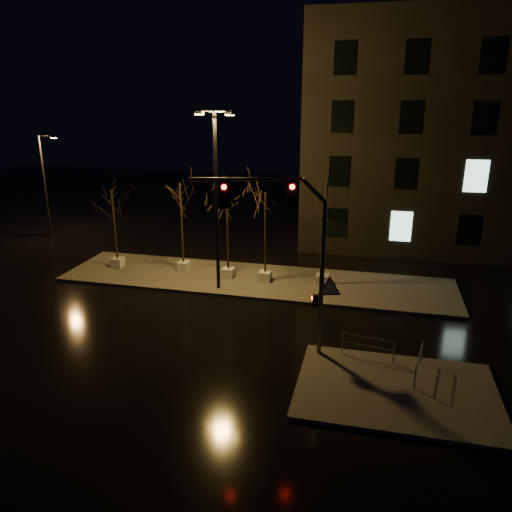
# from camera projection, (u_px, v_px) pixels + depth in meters

# --- Properties ---
(ground) EXTENTS (90.00, 90.00, 0.00)m
(ground) POSITION_uv_depth(u_px,v_px,m) (223.00, 328.00, 22.66)
(ground) COLOR black
(ground) RESTS_ON ground
(median) EXTENTS (22.00, 5.00, 0.15)m
(median) POSITION_uv_depth(u_px,v_px,m) (255.00, 280.00, 28.19)
(median) COLOR #484540
(median) RESTS_ON ground
(sidewalk_corner) EXTENTS (7.00, 5.00, 0.15)m
(sidewalk_corner) POSITION_uv_depth(u_px,v_px,m) (396.00, 390.00, 17.73)
(sidewalk_corner) COLOR #484540
(sidewalk_corner) RESTS_ON ground
(building) EXTENTS (25.00, 12.00, 15.00)m
(building) POSITION_uv_depth(u_px,v_px,m) (496.00, 134.00, 33.85)
(building) COLOR black
(building) RESTS_ON ground
(tree_0) EXTENTS (1.80, 1.80, 4.85)m
(tree_0) POSITION_uv_depth(u_px,v_px,m) (113.00, 207.00, 29.05)
(tree_0) COLOR beige
(tree_0) RESTS_ON median
(tree_1) EXTENTS (1.80, 1.80, 5.34)m
(tree_1) POSITION_uv_depth(u_px,v_px,m) (181.00, 203.00, 28.28)
(tree_1) COLOR beige
(tree_1) RESTS_ON median
(tree_2) EXTENTS (1.80, 1.80, 5.29)m
(tree_2) POSITION_uv_depth(u_px,v_px,m) (227.00, 208.00, 27.19)
(tree_2) COLOR beige
(tree_2) RESTS_ON median
(tree_3) EXTENTS (1.80, 1.80, 5.15)m
(tree_3) POSITION_uv_depth(u_px,v_px,m) (265.00, 213.00, 26.71)
(tree_3) COLOR beige
(tree_3) RESTS_ON median
(tree_4) EXTENTS (1.80, 1.80, 6.03)m
(tree_4) POSITION_uv_depth(u_px,v_px,m) (326.00, 202.00, 26.02)
(tree_4) COLOR beige
(tree_4) RESTS_ON median
(traffic_signal_mast) EXTENTS (5.66, 1.51, 7.10)m
(traffic_signal_mast) POSITION_uv_depth(u_px,v_px,m) (293.00, 242.00, 18.76)
(traffic_signal_mast) COLOR #57595F
(traffic_signal_mast) RESTS_ON sidewalk_corner
(streetlight_main) EXTENTS (2.26, 0.97, 9.22)m
(streetlight_main) POSITION_uv_depth(u_px,v_px,m) (216.00, 190.00, 25.29)
(streetlight_main) COLOR black
(streetlight_main) RESTS_ON median
(streetlight_far) EXTENTS (1.45, 0.40, 7.37)m
(streetlight_far) POSITION_uv_depth(u_px,v_px,m) (46.00, 182.00, 36.05)
(streetlight_far) COLOR black
(streetlight_far) RESTS_ON ground
(guard_rail_a) EXTENTS (2.06, 0.40, 0.90)m
(guard_rail_a) POSITION_uv_depth(u_px,v_px,m) (368.00, 344.00, 19.62)
(guard_rail_a) COLOR #57595F
(guard_rail_a) RESTS_ON sidewalk_corner
(guard_rail_b) EXTENTS (0.43, 2.00, 0.96)m
(guard_rail_b) POSITION_uv_depth(u_px,v_px,m) (419.00, 360.00, 18.40)
(guard_rail_b) COLOR #57595F
(guard_rail_b) RESTS_ON sidewalk_corner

